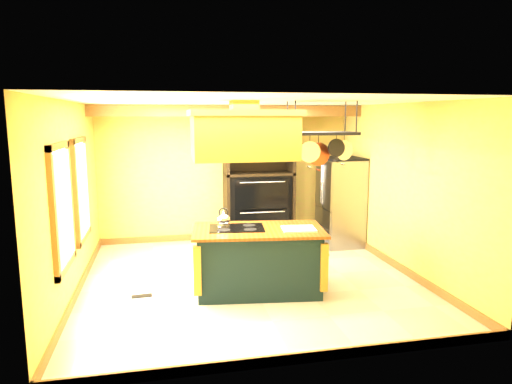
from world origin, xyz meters
name	(u,v)px	position (x,y,z in m)	size (l,w,h in m)	color
floor	(249,280)	(0.00, 0.00, 0.00)	(5.00, 5.00, 0.00)	beige
ceiling	(249,102)	(0.00, 0.00, 2.70)	(5.00, 5.00, 0.00)	white
wall_back	(226,173)	(0.00, 2.50, 1.35)	(5.00, 0.02, 2.70)	#E9B155
wall_front	(298,235)	(0.00, -2.50, 1.35)	(5.00, 0.02, 2.70)	#E9B155
wall_left	(72,200)	(-2.50, 0.00, 1.35)	(0.02, 5.00, 2.70)	#E9B155
wall_right	(402,188)	(2.50, 0.00, 1.35)	(0.02, 5.00, 2.70)	#E9B155
ceiling_beam	(231,111)	(0.00, 1.70, 2.59)	(5.00, 0.15, 0.20)	olive
window_near	(63,207)	(-2.47, -0.80, 1.40)	(0.06, 1.06, 1.56)	olive
window_far	(82,189)	(-2.47, 0.60, 1.40)	(0.06, 1.06, 1.56)	olive
kitchen_island	(258,259)	(0.04, -0.47, 0.47)	(1.95, 1.24, 1.11)	black
range_hood	(244,134)	(-0.16, -0.47, 2.25)	(1.49, 0.84, 0.80)	#B68E2D
pot_rack	(321,141)	(0.95, -0.46, 2.15)	(1.06, 0.49, 0.91)	black
refrigerator	(340,204)	(2.12, 1.59, 0.82)	(0.73, 0.86, 1.68)	gray
hutch	(258,195)	(0.63, 2.24, 0.93)	(1.37, 0.62, 2.42)	black
floor_register	(142,296)	(-1.60, -0.34, 0.01)	(0.28, 0.12, 0.01)	black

